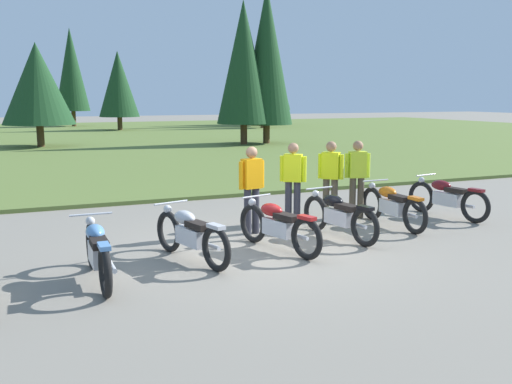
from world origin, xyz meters
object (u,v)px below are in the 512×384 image
object	(u,v)px
rider_checking_bike	(357,174)
motorcycle_orange	(392,205)
motorcycle_red	(278,225)
motorcycle_sky_blue	(98,251)
motorcycle_black	(339,215)
rider_in_hivis_vest	(252,185)
motorcycle_silver	(191,234)
rider_with_back_turned	(293,178)
motorcycle_maroon	(447,197)
rider_near_row_end	(331,176)

from	to	relation	value
rider_checking_bike	motorcycle_orange	bearing A→B (deg)	-77.78
motorcycle_red	rider_checking_bike	world-z (taller)	rider_checking_bike
motorcycle_orange	rider_checking_bike	xyz separation A→B (m)	(-0.21, 0.98, 0.51)
motorcycle_sky_blue	rider_checking_bike	xyz separation A→B (m)	(5.71, 2.25, 0.51)
motorcycle_black	rider_checking_bike	distance (m)	1.96
motorcycle_red	rider_in_hivis_vest	distance (m)	1.38
motorcycle_silver	motorcycle_orange	world-z (taller)	same
rider_in_hivis_vest	rider_with_back_turned	distance (m)	1.21
motorcycle_black	rider_checking_bike	bearing A→B (deg)	47.46
motorcycle_maroon	rider_checking_bike	world-z (taller)	rider_checking_bike
motorcycle_orange	motorcycle_silver	bearing A→B (deg)	-169.96
motorcycle_sky_blue	rider_in_hivis_vest	world-z (taller)	rider_in_hivis_vest
motorcycle_silver	rider_near_row_end	bearing A→B (deg)	26.97
motorcycle_silver	motorcycle_orange	distance (m)	4.49
motorcycle_maroon	rider_near_row_end	distance (m)	2.63
motorcycle_sky_blue	rider_in_hivis_vest	size ratio (longest dim) A/B	1.26
motorcycle_red	motorcycle_maroon	xyz separation A→B (m)	(4.52, 1.05, 0.00)
motorcycle_silver	rider_checking_bike	distance (m)	4.60
motorcycle_orange	rider_checking_bike	distance (m)	1.13
motorcycle_silver	motorcycle_black	size ratio (longest dim) A/B	0.98
motorcycle_maroon	rider_with_back_turned	bearing A→B (deg)	168.04
motorcycle_silver	rider_with_back_turned	distance (m)	3.27
rider_with_back_turned	rider_in_hivis_vest	bearing A→B (deg)	-156.59
motorcycle_maroon	rider_in_hivis_vest	xyz separation A→B (m)	(-4.48, 0.23, 0.51)
rider_checking_bike	rider_in_hivis_vest	bearing A→B (deg)	-170.13
motorcycle_red	rider_checking_bike	distance (m)	3.23
motorcycle_red	rider_in_hivis_vest	world-z (taller)	rider_in_hivis_vest
rider_with_back_turned	rider_near_row_end	world-z (taller)	same
motorcycle_silver	rider_near_row_end	size ratio (longest dim) A/B	1.23
motorcycle_sky_blue	rider_checking_bike	size ratio (longest dim) A/B	1.26
motorcycle_silver	rider_checking_bike	bearing A→B (deg)	22.71
motorcycle_orange	rider_near_row_end	distance (m)	1.43
rider_with_back_turned	rider_checking_bike	bearing A→B (deg)	-0.82
motorcycle_orange	rider_in_hivis_vest	size ratio (longest dim) A/B	1.26
motorcycle_red	rider_with_back_turned	world-z (taller)	rider_with_back_turned
motorcycle_orange	motorcycle_maroon	bearing A→B (deg)	9.97
rider_checking_bike	motorcycle_black	bearing A→B (deg)	-132.54
rider_checking_bike	motorcycle_maroon	bearing A→B (deg)	-20.52
rider_with_back_turned	rider_checking_bike	distance (m)	1.52
motorcycle_red	motorcycle_orange	distance (m)	2.98
motorcycle_silver	motorcycle_orange	bearing A→B (deg)	10.04
motorcycle_orange	motorcycle_maroon	size ratio (longest dim) A/B	1.01
rider_with_back_turned	motorcycle_sky_blue	bearing A→B (deg)	-151.56
motorcycle_sky_blue	rider_with_back_turned	xyz separation A→B (m)	(4.19, 2.27, 0.51)
motorcycle_black	motorcycle_maroon	world-z (taller)	same
rider_with_back_turned	motorcycle_red	bearing A→B (deg)	-123.23
motorcycle_orange	rider_in_hivis_vest	distance (m)	2.93
motorcycle_silver	motorcycle_maroon	xyz separation A→B (m)	(6.06, 1.07, 0.00)
motorcycle_maroon	motorcycle_red	bearing A→B (deg)	-166.98
motorcycle_black	rider_in_hivis_vest	distance (m)	1.72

